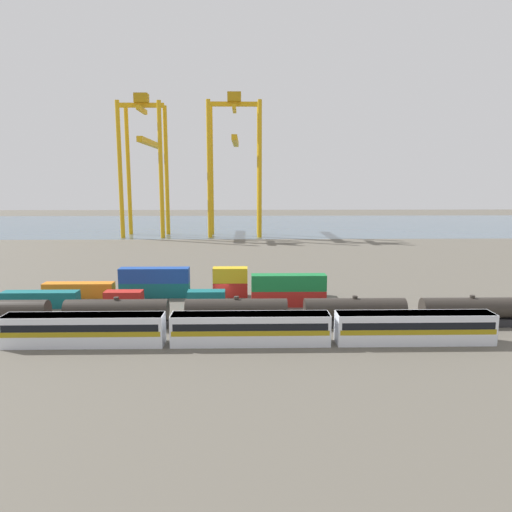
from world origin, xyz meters
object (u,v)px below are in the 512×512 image
Objects in this scene: passenger_train at (250,327)px; gantry_crane_central at (235,152)px; shipping_container_8 at (230,289)px; shipping_container_1 at (124,299)px; freight_tank_row at (236,312)px; gantry_crane_west at (145,153)px.

passenger_train is 122.09m from gantry_crane_central.
shipping_container_8 is 98.81m from gantry_crane_central.
gantry_crane_central reaches higher than passenger_train.
passenger_train is 27.16m from shipping_container_1.
freight_tank_row is 121.13m from gantry_crane_west.
gantry_crane_central is at bearing 90.76° from shipping_container_8.
gantry_crane_central is (-2.67, 111.67, 28.38)m from freight_tank_row.
shipping_container_8 is at bearing -70.27° from gantry_crane_west.
shipping_container_1 is 0.12× the size of gantry_crane_west.
passenger_train is at bearing -82.22° from shipping_container_8.
shipping_container_1 is at bearing -159.62° from shipping_container_8.
gantry_crane_west is (-34.10, 95.09, 28.81)m from shipping_container_8.
shipping_container_1 is 106.06m from gantry_crane_central.
passenger_train is 7.26m from freight_tank_row.
gantry_crane_central is (15.80, 100.75, 29.13)m from shipping_container_1.
freight_tank_row is at bearing -88.63° from gantry_crane_central.
shipping_container_1 is (-20.37, 17.93, -0.84)m from passenger_train.
passenger_train is 1.20× the size of gantry_crane_west.
passenger_train is 10.08× the size of shipping_container_8.
gantry_crane_central reaches higher than freight_tank_row.
gantry_crane_west is (-37.41, 119.36, 27.97)m from passenger_train.
gantry_crane_central reaches higher than shipping_container_8.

